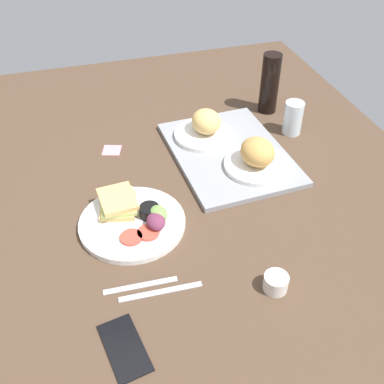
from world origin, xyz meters
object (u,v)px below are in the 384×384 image
(bread_plate_far, at_px, (257,157))
(cell_phone, at_px, (125,347))
(knife, at_px, (161,291))
(plate_with_salad, at_px, (133,218))
(fork, at_px, (141,285))
(soda_bottle, at_px, (270,84))
(sticky_note, at_px, (112,150))
(serving_tray, at_px, (229,153))
(espresso_cup, at_px, (276,283))
(bread_plate_near, at_px, (205,127))
(drinking_glass, at_px, (293,118))

(bread_plate_far, xyz_separation_m, cell_phone, (0.47, -0.48, -0.05))
(knife, bearing_deg, plate_with_salad, 96.39)
(bread_plate_far, xyz_separation_m, fork, (0.32, -0.42, -0.05))
(cell_phone, bearing_deg, plate_with_salad, 156.22)
(soda_bottle, relative_size, sticky_note, 3.74)
(serving_tray, relative_size, knife, 2.37)
(soda_bottle, distance_m, sticky_note, 0.59)
(sticky_note, bearing_deg, espresso_cup, 22.57)
(bread_plate_near, height_order, drinking_glass, drinking_glass)
(drinking_glass, bearing_deg, sticky_note, -96.48)
(plate_with_salad, height_order, espresso_cup, plate_with_salad)
(bread_plate_near, xyz_separation_m, knife, (0.56, -0.28, -0.05))
(plate_with_salad, height_order, fork, plate_with_salad)
(soda_bottle, bearing_deg, drinking_glass, 6.78)
(espresso_cup, height_order, sticky_note, espresso_cup)
(serving_tray, relative_size, fork, 2.65)
(bread_plate_far, bearing_deg, fork, -52.16)
(bread_plate_far, relative_size, sticky_note, 3.48)
(drinking_glass, relative_size, cell_phone, 0.77)
(espresso_cup, distance_m, fork, 0.30)
(serving_tray, relative_size, bread_plate_far, 2.31)
(serving_tray, xyz_separation_m, fork, (0.42, -0.37, -0.01))
(serving_tray, distance_m, cell_phone, 0.71)
(drinking_glass, xyz_separation_m, espresso_cup, (0.58, -0.32, -0.04))
(bread_plate_far, height_order, soda_bottle, soda_bottle)
(plate_with_salad, relative_size, knife, 1.45)
(serving_tray, distance_m, plate_with_salad, 0.41)
(serving_tray, xyz_separation_m, soda_bottle, (-0.22, 0.22, 0.10))
(bread_plate_far, height_order, fork, bread_plate_far)
(espresso_cup, height_order, fork, espresso_cup)
(sticky_note, bearing_deg, bread_plate_far, 59.87)
(bread_plate_near, bearing_deg, serving_tray, 22.97)
(espresso_cup, relative_size, fork, 0.33)
(fork, xyz_separation_m, knife, (0.03, 0.04, 0.00))
(serving_tray, relative_size, bread_plate_near, 2.35)
(espresso_cup, bearing_deg, bread_plate_far, 163.04)
(soda_bottle, distance_m, cell_phone, 1.03)
(fork, height_order, sticky_note, fork)
(serving_tray, bearing_deg, plate_with_salad, -57.90)
(serving_tray, height_order, cell_phone, serving_tray)
(serving_tray, bearing_deg, bread_plate_near, -157.03)
(plate_with_salad, height_order, drinking_glass, drinking_glass)
(fork, distance_m, cell_phone, 0.16)
(soda_bottle, bearing_deg, plate_with_salad, -52.43)
(drinking_glass, bearing_deg, espresso_cup, -28.98)
(knife, bearing_deg, cell_phone, -129.23)
(fork, bearing_deg, plate_with_salad, 86.03)
(fork, bearing_deg, bread_plate_far, 40.54)
(espresso_cup, bearing_deg, fork, -107.76)
(serving_tray, bearing_deg, espresso_cup, -8.56)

